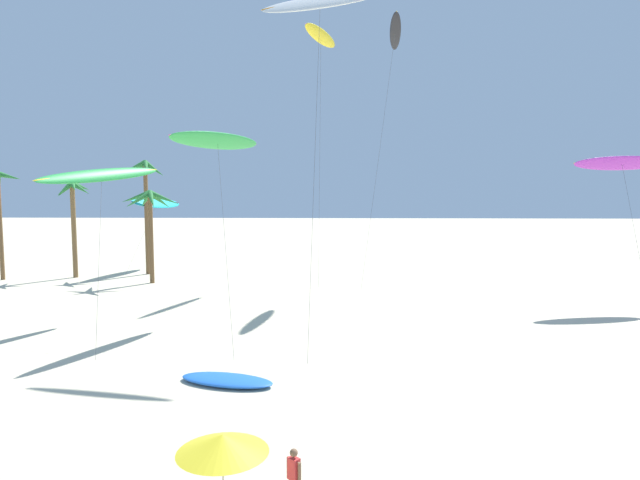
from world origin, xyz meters
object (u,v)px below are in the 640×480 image
(flying_kite_3, at_px, (320,2))
(flying_kite_7, at_px, (102,175))
(palm_tree_2, at_px, (146,185))
(palm_tree_1, at_px, (73,202))
(flying_kite_2, at_px, (218,141))
(palm_tree_3, at_px, (150,207))
(beach_umbrella, at_px, (223,444))
(person_near_right, at_px, (294,477))
(grounded_kite_1, at_px, (227,380))
(flying_kite_8, at_px, (395,32))
(flying_kite_5, at_px, (321,36))
(flying_kite_1, at_px, (622,163))
(flying_kite_4, at_px, (157,203))

(flying_kite_3, xyz_separation_m, flying_kite_7, (-13.34, 0.85, -9.77))
(palm_tree_2, height_order, flying_kite_3, flying_kite_3)
(palm_tree_1, distance_m, flying_kite_2, 24.31)
(palm_tree_3, distance_m, beach_umbrella, 37.77)
(palm_tree_1, distance_m, palm_tree_2, 6.62)
(palm_tree_1, xyz_separation_m, flying_kite_2, (17.11, -16.78, 4.12))
(person_near_right, bearing_deg, grounded_kite_1, 111.16)
(flying_kite_8, bearing_deg, flying_kite_3, -112.48)
(flying_kite_8, xyz_separation_m, grounded_kite_1, (-9.36, -23.57, -20.72))
(flying_kite_2, relative_size, beach_umbrella, 4.97)
(palm_tree_2, relative_size, person_near_right, 6.56)
(flying_kite_8, distance_m, person_near_right, 38.86)
(grounded_kite_1, bearing_deg, flying_kite_5, 83.46)
(palm_tree_1, bearing_deg, beach_umbrella, -60.23)
(palm_tree_2, distance_m, person_near_right, 43.48)
(palm_tree_1, bearing_deg, flying_kite_2, -44.44)
(flying_kite_1, distance_m, beach_umbrella, 37.16)
(palm_tree_2, bearing_deg, flying_kite_7, -78.31)
(palm_tree_2, distance_m, flying_kite_8, 26.84)
(grounded_kite_1, bearing_deg, flying_kite_1, 35.46)
(grounded_kite_1, bearing_deg, palm_tree_3, 114.94)
(flying_kite_4, distance_m, flying_kite_7, 22.46)
(flying_kite_1, bearing_deg, flying_kite_2, -165.90)
(flying_kite_5, relative_size, grounded_kite_1, 5.05)
(flying_kite_1, height_order, flying_kite_8, flying_kite_8)
(palm_tree_3, relative_size, flying_kite_3, 0.41)
(flying_kite_3, bearing_deg, flying_kite_8, 67.52)
(flying_kite_3, bearing_deg, palm_tree_3, 135.41)
(palm_tree_1, relative_size, flying_kite_2, 0.76)
(flying_kite_3, xyz_separation_m, flying_kite_4, (-17.19, 22.86, -12.04))
(flying_kite_8, bearing_deg, flying_kite_1, -19.82)
(palm_tree_2, bearing_deg, flying_kite_4, 87.54)
(flying_kite_3, bearing_deg, palm_tree_1, 142.62)
(person_near_right, bearing_deg, flying_kite_7, 123.51)
(flying_kite_2, height_order, flying_kite_4, flying_kite_2)
(palm_tree_1, xyz_separation_m, grounded_kite_1, (19.67, -27.72, -6.88))
(flying_kite_1, distance_m, flying_kite_4, 41.51)
(flying_kite_8, bearing_deg, flying_kite_7, -145.94)
(palm_tree_3, distance_m, flying_kite_2, 17.26)
(palm_tree_2, distance_m, palm_tree_3, 5.71)
(flying_kite_4, bearing_deg, flying_kite_7, -80.07)
(palm_tree_2, distance_m, flying_kite_7, 19.62)
(palm_tree_1, height_order, flying_kite_8, flying_kite_8)
(flying_kite_5, distance_m, beach_umbrella, 42.83)
(palm_tree_2, xyz_separation_m, flying_kite_5, (16.84, -1.91, 13.21))
(flying_kite_8, bearing_deg, palm_tree_1, 171.88)
(person_near_right, bearing_deg, flying_kite_8, 80.02)
(palm_tree_3, distance_m, person_near_right, 37.86)
(palm_tree_1, height_order, beach_umbrella, palm_tree_1)
(flying_kite_1, bearing_deg, flying_kite_3, -159.47)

